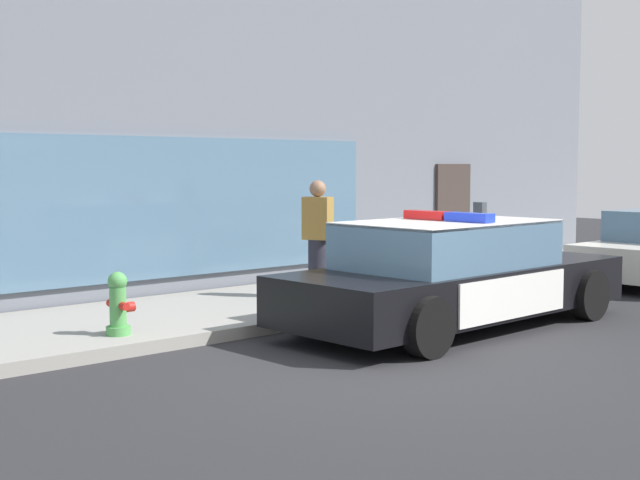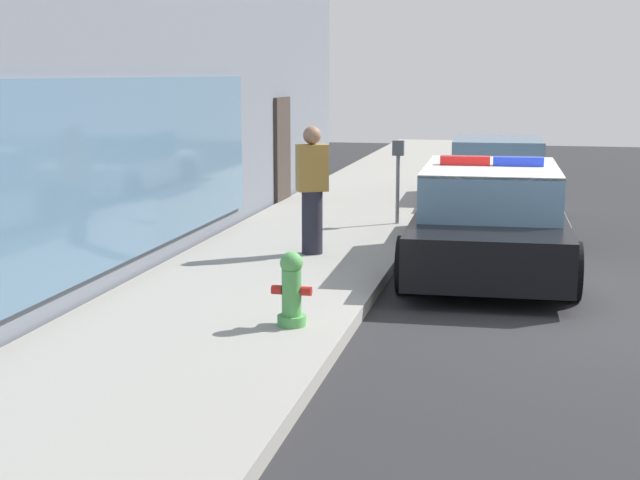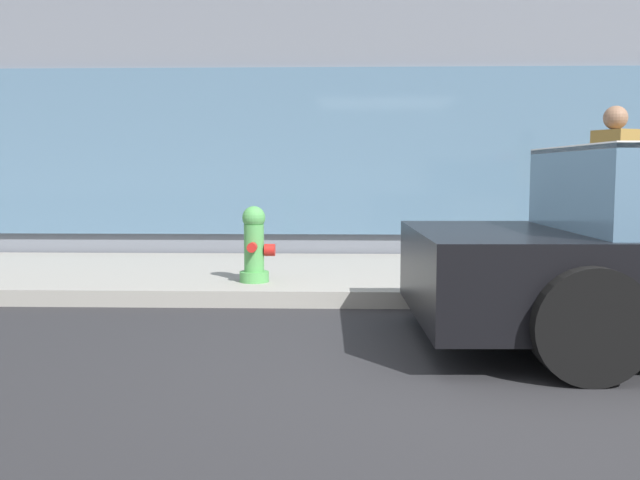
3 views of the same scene
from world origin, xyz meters
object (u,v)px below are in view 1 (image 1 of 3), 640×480
fire_hydrant (118,304)px  parking_meter (480,228)px  police_cruiser (454,275)px  pedestrian_on_sidewalk (318,239)px

fire_hydrant → parking_meter: size_ratio=0.54×
fire_hydrant → police_cruiser: bearing=-24.2°
police_cruiser → fire_hydrant: (-3.84, 1.73, -0.18)m
police_cruiser → pedestrian_on_sidewalk: 2.37m
parking_meter → fire_hydrant: bearing=178.4°
police_cruiser → fire_hydrant: 4.21m
police_cruiser → parking_meter: police_cruiser is taller
police_cruiser → parking_meter: size_ratio=3.86×
fire_hydrant → pedestrian_on_sidewalk: bearing=9.7°
police_cruiser → parking_meter: 2.98m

